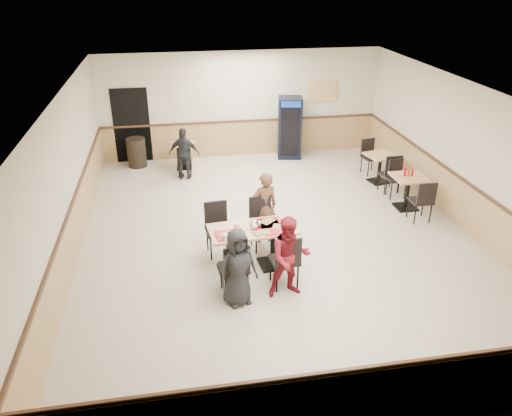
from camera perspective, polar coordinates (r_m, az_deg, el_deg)
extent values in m
plane|color=beige|center=(10.49, 2.38, -3.10)|extent=(10.00, 10.00, 0.00)
plane|color=silver|center=(9.39, 2.72, 13.07)|extent=(10.00, 10.00, 0.00)
plane|color=beige|center=(14.53, -1.71, 11.72)|extent=(8.00, 0.00, 8.00)
plane|color=beige|center=(5.71, 13.52, -14.14)|extent=(8.00, 0.00, 8.00)
plane|color=beige|center=(9.84, -20.90, 2.77)|extent=(0.00, 10.00, 10.00)
plane|color=beige|center=(11.35, 22.78, 5.47)|extent=(0.00, 10.00, 10.00)
cube|color=tan|center=(14.80, -1.65, 7.95)|extent=(7.98, 0.03, 1.00)
cube|color=tan|center=(11.70, 21.88, 0.90)|extent=(0.03, 9.98, 1.00)
cube|color=#472B19|center=(14.63, -1.67, 9.91)|extent=(7.98, 0.04, 0.06)
cube|color=black|center=(14.53, -14.01, 9.12)|extent=(1.00, 0.02, 2.10)
cube|color=orange|center=(14.95, 7.68, 13.10)|extent=(0.85, 0.02, 0.60)
cube|color=black|center=(9.32, -2.72, -7.04)|extent=(0.55, 0.55, 0.04)
cylinder|color=black|center=(9.11, -2.78, -4.92)|extent=(0.10, 0.10, 0.76)
cube|color=tan|center=(8.91, -2.83, -2.77)|extent=(0.85, 0.85, 0.04)
cube|color=black|center=(9.49, 1.91, -6.36)|extent=(0.55, 0.55, 0.04)
cylinder|color=black|center=(9.28, 1.94, -4.27)|extent=(0.10, 0.10, 0.76)
cube|color=tan|center=(9.09, 1.98, -2.15)|extent=(0.85, 0.85, 0.04)
imported|color=black|center=(8.17, -2.10, -6.80)|extent=(0.76, 0.61, 1.36)
imported|color=maroon|center=(8.35, 3.89, -5.63)|extent=(0.73, 0.58, 1.46)
imported|color=brown|center=(9.96, 0.98, 0.08)|extent=(0.60, 0.46, 1.49)
imported|color=black|center=(13.13, -8.20, 6.14)|extent=(0.86, 0.53, 1.37)
cube|color=red|center=(8.94, 2.30, -2.46)|extent=(0.53, 0.41, 0.02)
cube|color=red|center=(8.77, -3.00, -3.05)|extent=(0.53, 0.41, 0.02)
cube|color=red|center=(9.17, 1.40, -1.64)|extent=(0.53, 0.41, 0.02)
cube|color=red|center=(9.11, 1.09, -1.85)|extent=(0.53, 0.41, 0.02)
cylinder|color=silver|center=(9.20, 1.34, -1.57)|extent=(0.26, 0.26, 0.01)
cube|color=tan|center=(9.20, 1.34, -1.50)|extent=(0.34, 0.33, 0.02)
cylinder|color=silver|center=(9.01, 2.87, -2.23)|extent=(0.26, 0.26, 0.01)
cube|color=tan|center=(9.01, 2.87, -2.17)|extent=(0.34, 0.28, 0.02)
cylinder|color=silver|center=(8.82, 0.67, -2.89)|extent=(0.26, 0.26, 0.01)
cube|color=tan|center=(8.81, 0.67, -2.82)|extent=(0.32, 0.24, 0.02)
cylinder|color=silver|center=(8.77, -3.35, -3.12)|extent=(0.26, 0.26, 0.01)
cube|color=tan|center=(8.76, -3.35, -3.05)|extent=(0.34, 0.30, 0.02)
cylinder|color=silver|center=(8.61, -3.52, -3.33)|extent=(0.09, 0.09, 0.11)
cylinder|color=silver|center=(8.95, -2.22, -2.08)|extent=(0.09, 0.09, 0.11)
cylinder|color=silver|center=(8.62, -2.02, -3.24)|extent=(0.09, 0.09, 0.11)
cylinder|color=silver|center=(9.02, -0.15, -1.79)|extent=(0.07, 0.07, 0.12)
cylinder|color=silver|center=(8.99, 0.42, -1.89)|extent=(0.07, 0.07, 0.12)
ellipsoid|color=silver|center=(8.94, -0.23, -2.05)|extent=(0.17, 0.17, 0.12)
cube|color=black|center=(12.13, 16.68, 0.12)|extent=(0.47, 0.47, 0.04)
cylinder|color=black|center=(11.98, 16.91, 1.75)|extent=(0.09, 0.09, 0.72)
cube|color=tan|center=(11.84, 17.14, 3.37)|extent=(0.74, 0.74, 0.04)
cube|color=black|center=(13.40, 13.76, 3.00)|extent=(0.54, 0.54, 0.04)
cylinder|color=black|center=(13.27, 13.93, 4.43)|extent=(0.09, 0.09, 0.68)
cube|color=tan|center=(13.15, 14.09, 5.85)|extent=(0.83, 0.83, 0.04)
cylinder|color=#AB0C15|center=(11.79, 16.68, 3.98)|extent=(0.06, 0.06, 0.20)
cylinder|color=#BB4C18|center=(11.84, 17.06, 3.93)|extent=(0.06, 0.06, 0.17)
cylinder|color=#AB0C15|center=(11.88, 17.44, 3.89)|extent=(0.05, 0.05, 0.14)
cube|color=black|center=(14.09, -8.17, 4.65)|extent=(0.44, 0.44, 0.04)
cylinder|color=black|center=(13.97, -8.25, 5.90)|extent=(0.08, 0.08, 0.62)
cube|color=tan|center=(13.87, -8.33, 7.13)|extent=(0.68, 0.68, 0.04)
cube|color=black|center=(14.57, 3.87, 9.15)|extent=(0.77, 0.75, 1.75)
cube|color=black|center=(14.27, 3.93, 8.58)|extent=(0.53, 0.12, 1.38)
cube|color=navy|center=(14.04, 4.03, 11.72)|extent=(0.55, 0.12, 0.17)
cylinder|color=black|center=(14.32, -13.49, 6.19)|extent=(0.51, 0.51, 0.81)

